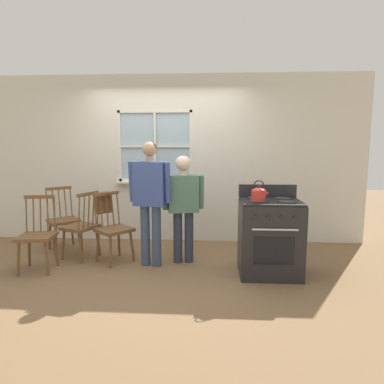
% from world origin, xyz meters
% --- Properties ---
extents(ground_plane, '(16.00, 16.00, 0.00)m').
position_xyz_m(ground_plane, '(0.00, 0.00, 0.00)').
color(ground_plane, brown).
extents(wall_back, '(6.40, 0.16, 2.70)m').
position_xyz_m(wall_back, '(0.01, 1.40, 1.34)').
color(wall_back, silver).
rests_on(wall_back, ground_plane).
extents(chair_by_window, '(0.58, 0.58, 0.95)m').
position_xyz_m(chair_by_window, '(-0.59, 0.29, 0.44)').
color(chair_by_window, brown).
rests_on(chair_by_window, ground_plane).
extents(chair_near_wall, '(0.46, 0.45, 0.95)m').
position_xyz_m(chair_near_wall, '(-1.46, -0.10, 0.44)').
color(chair_near_wall, brown).
rests_on(chair_near_wall, ground_plane).
extents(chair_center_cluster, '(0.53, 0.54, 0.95)m').
position_xyz_m(chair_center_cluster, '(-1.08, 0.39, 0.44)').
color(chair_center_cluster, brown).
rests_on(chair_center_cluster, ground_plane).
extents(chair_near_stove, '(0.58, 0.58, 0.95)m').
position_xyz_m(chair_near_stove, '(-1.52, 0.78, 0.44)').
color(chair_near_stove, brown).
rests_on(chair_near_stove, ground_plane).
extents(person_elderly_left, '(0.57, 0.28, 1.63)m').
position_xyz_m(person_elderly_left, '(-0.05, 0.16, 0.98)').
color(person_elderly_left, '#384766').
rests_on(person_elderly_left, ground_plane).
extents(person_teen_center, '(0.56, 0.29, 1.45)m').
position_xyz_m(person_teen_center, '(0.36, 0.32, 0.87)').
color(person_teen_center, '#2D3347').
rests_on(person_teen_center, ground_plane).
extents(stove, '(0.73, 0.68, 1.08)m').
position_xyz_m(stove, '(1.46, -0.04, 0.47)').
color(stove, '#232326').
rests_on(stove, ground_plane).
extents(kettle, '(0.21, 0.17, 0.25)m').
position_xyz_m(kettle, '(1.29, -0.17, 1.02)').
color(kettle, red).
rests_on(kettle, stove).
extents(potted_plant, '(0.14, 0.14, 0.26)m').
position_xyz_m(potted_plant, '(-0.14, 1.31, 1.07)').
color(potted_plant, '#42474C').
rests_on(potted_plant, wall_back).
extents(handbag, '(0.25, 0.25, 0.31)m').
position_xyz_m(handbag, '(-0.77, 0.44, 0.78)').
color(handbag, brown).
rests_on(handbag, chair_by_window).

